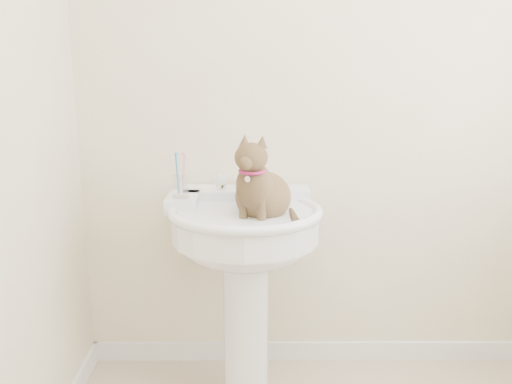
{
  "coord_description": "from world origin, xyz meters",
  "views": [
    {
      "loc": [
        -0.33,
        -1.38,
        1.47
      ],
      "look_at": [
        -0.32,
        0.79,
        0.91
      ],
      "focal_mm": 40.0,
      "sensor_mm": 36.0,
      "label": 1
    }
  ],
  "objects": [
    {
      "name": "baseboard_back",
      "position": [
        0.0,
        1.09,
        0.04
      ],
      "size": [
        2.2,
        0.02,
        0.09
      ],
      "primitive_type": "cube",
      "color": "white",
      "rests_on": "floor"
    },
    {
      "name": "toothbrush_cup",
      "position": [
        -0.62,
        0.85,
        0.92
      ],
      "size": [
        0.07,
        0.07,
        0.19
      ],
      "rotation": [
        0.0,
        0.0,
        -0.2
      ],
      "color": "silver",
      "rests_on": "pedestal_sink"
    },
    {
      "name": "faucet",
      "position": [
        -0.36,
        0.96,
        0.92
      ],
      "size": [
        0.28,
        0.12,
        0.14
      ],
      "color": "silver",
      "rests_on": "pedestal_sink"
    },
    {
      "name": "pedestal_sink",
      "position": [
        -0.36,
        0.81,
        0.69
      ],
      "size": [
        0.64,
        0.62,
        0.87
      ],
      "color": "white",
      "rests_on": "floor"
    },
    {
      "name": "soap_bar",
      "position": [
        -0.29,
        1.06,
        0.89
      ],
      "size": [
        0.1,
        0.08,
        0.03
      ],
      "primitive_type": "cube",
      "rotation": [
        0.0,
        0.0,
        0.25
      ],
      "color": "orange",
      "rests_on": "pedestal_sink"
    },
    {
      "name": "cat",
      "position": [
        -0.3,
        0.76,
        0.93
      ],
      "size": [
        0.24,
        0.3,
        0.44
      ],
      "rotation": [
        0.0,
        0.0,
        -0.39
      ],
      "color": "brown",
      "rests_on": "pedestal_sink"
    },
    {
      "name": "wall_back",
      "position": [
        0.0,
        1.1,
        1.25
      ],
      "size": [
        2.2,
        0.0,
        2.5
      ],
      "primitive_type": null,
      "color": "beige",
      "rests_on": "ground"
    }
  ]
}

